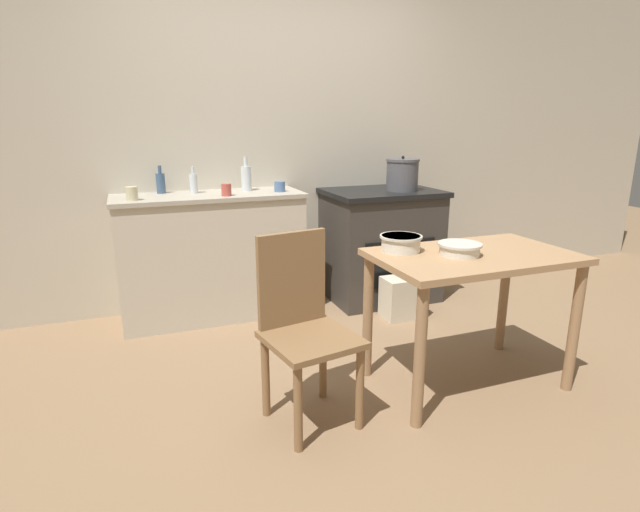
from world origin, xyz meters
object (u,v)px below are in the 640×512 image
object	(u,v)px
chair	(304,324)
bottle_mid_left	(246,178)
work_table	(472,275)
cup_center_left	(132,194)
bottle_left	(161,183)
stock_pot	(402,175)
cup_center	(226,190)
flour_sack	(402,298)
bottle_far_left	(194,183)
mixing_bowl_small	(401,242)
mixing_bowl_large	(460,248)
cup_center_right	(280,186)
stove	(380,244)

from	to	relation	value
chair	bottle_mid_left	size ratio (longest dim) A/B	3.67
work_table	cup_center_left	xyz separation A→B (m)	(-1.65, 1.39, 0.34)
bottle_mid_left	bottle_left	bearing A→B (deg)	172.89
stock_pot	cup_center	bearing A→B (deg)	179.11
cup_center	bottle_mid_left	bearing A→B (deg)	48.78
flour_sack	bottle_left	world-z (taller)	bottle_left
chair	bottle_far_left	bearing A→B (deg)	89.95
mixing_bowl_small	bottle_far_left	world-z (taller)	bottle_far_left
bottle_left	mixing_bowl_large	bearing A→B (deg)	-51.10
bottle_far_left	cup_center_right	distance (m)	0.62
work_table	stock_pot	bearing A→B (deg)	75.87
chair	stock_pot	size ratio (longest dim) A/B	3.38
flour_sack	stock_pot	xyz separation A→B (m)	(0.18, 0.38, 0.86)
work_table	mixing_bowl_large	world-z (taller)	mixing_bowl_large
bottle_far_left	cup_center_right	bearing A→B (deg)	-13.17
chair	mixing_bowl_large	distance (m)	0.90
bottle_far_left	cup_center_left	bearing A→B (deg)	-154.44
chair	stove	bearing A→B (deg)	40.57
work_table	mixing_bowl_large	distance (m)	0.19
mixing_bowl_large	bottle_left	size ratio (longest dim) A/B	1.14
work_table	flour_sack	xyz separation A→B (m)	(0.16, 0.97, -0.47)
chair	flour_sack	distance (m)	1.49
bottle_far_left	mixing_bowl_small	bearing A→B (deg)	-57.86
stock_pot	bottle_left	distance (m)	1.81
bottle_left	cup_center	xyz separation A→B (m)	(0.41, -0.29, -0.03)
work_table	mixing_bowl_small	bearing A→B (deg)	152.54
flour_sack	bottle_left	xyz separation A→B (m)	(-1.60, 0.70, 0.84)
mixing_bowl_large	work_table	bearing A→B (deg)	3.46
chair	mixing_bowl_large	size ratio (longest dim) A/B	4.07
bottle_mid_left	mixing_bowl_large	bearing A→B (deg)	-64.98
stove	flour_sack	size ratio (longest dim) A/B	2.90
mixing_bowl_large	cup_center_left	bearing A→B (deg)	138.06
chair	cup_center	bearing A→B (deg)	83.54
flour_sack	bottle_far_left	distance (m)	1.73
mixing_bowl_small	bottle_left	xyz separation A→B (m)	(-1.11, 1.49, 0.20)
flour_sack	cup_center	bearing A→B (deg)	161.21
chair	mixing_bowl_large	world-z (taller)	chair
stove	bottle_left	world-z (taller)	bottle_left
work_table	cup_center_left	world-z (taller)	cup_center_left
cup_center_left	cup_center_right	size ratio (longest dim) A/B	1.12
bottle_far_left	bottle_mid_left	distance (m)	0.38
stove	stock_pot	xyz separation A→B (m)	(0.13, -0.09, 0.57)
chair	bottle_far_left	xyz separation A→B (m)	(-0.28, 1.57, 0.51)
flour_sack	cup_center_left	bearing A→B (deg)	166.90
stove	bottle_left	distance (m)	1.76
bottle_far_left	cup_center	bearing A→B (deg)	-48.27
flour_sack	cup_center	size ratio (longest dim) A/B	3.64
stock_pot	chair	bearing A→B (deg)	-133.95
bottle_left	cup_center	size ratio (longest dim) A/B	2.33
bottle_far_left	cup_center_right	size ratio (longest dim) A/B	2.38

